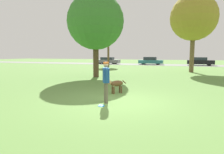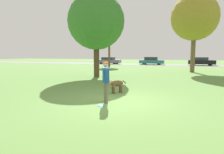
{
  "view_description": "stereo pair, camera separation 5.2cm",
  "coord_description": "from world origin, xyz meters",
  "views": [
    {
      "loc": [
        2.39,
        -7.34,
        1.89
      ],
      "look_at": [
        -0.5,
        0.7,
        0.9
      ],
      "focal_mm": 32.0,
      "sensor_mm": 36.0,
      "label": 1
    },
    {
      "loc": [
        2.44,
        -7.32,
        1.89
      ],
      "look_at": [
        -0.5,
        0.7,
        0.9
      ],
      "focal_mm": 32.0,
      "sensor_mm": 36.0,
      "label": 2
    }
  ],
  "objects": [
    {
      "name": "ground_plane",
      "position": [
        0.0,
        0.0,
        0.0
      ],
      "size": [
        120.0,
        120.0,
        0.0
      ],
      "primitive_type": "plane",
      "color": "#608C42"
    },
    {
      "name": "far_road_strip",
      "position": [
        0.0,
        28.46,
        0.01
      ],
      "size": [
        120.0,
        6.0,
        0.01
      ],
      "color": "gray",
      "rests_on": "ground_plane"
    },
    {
      "name": "person",
      "position": [
        -0.41,
        -0.23,
        0.93
      ],
      "size": [
        0.4,
        0.65,
        1.59
      ],
      "rotation": [
        0.0,
        0.0,
        -1.08
      ],
      "color": "#665B4C",
      "rests_on": "ground_plane"
    },
    {
      "name": "dog",
      "position": [
        -0.62,
        1.59,
        0.46
      ],
      "size": [
        0.76,
        0.87,
        0.66
      ],
      "rotation": [
        0.0,
        0.0,
        4.01
      ],
      "color": "brown",
      "rests_on": "ground_plane"
    },
    {
      "name": "frisbee",
      "position": [
        -0.38,
        -0.79,
        0.01
      ],
      "size": [
        0.24,
        0.24,
        0.02
      ],
      "color": "#268CE5",
      "rests_on": "ground_plane"
    },
    {
      "name": "tree_near_left",
      "position": [
        -4.42,
        7.66,
        4.48
      ],
      "size": [
        4.56,
        4.56,
        6.78
      ],
      "color": "#4C3826",
      "rests_on": "ground_plane"
    },
    {
      "name": "tree_far_left",
      "position": [
        -8.55,
        21.37,
        4.83
      ],
      "size": [
        2.71,
        2.71,
        6.24
      ],
      "color": "brown",
      "rests_on": "ground_plane"
    },
    {
      "name": "tree_mid_center",
      "position": [
        3.14,
        14.94,
        5.54
      ],
      "size": [
        4.68,
        4.68,
        7.91
      ],
      "color": "brown",
      "rests_on": "ground_plane"
    },
    {
      "name": "parked_car_grey",
      "position": [
        -11.34,
        28.44,
        0.63
      ],
      "size": [
        4.5,
        1.73,
        1.28
      ],
      "rotation": [
        0.0,
        0.0,
        0.01
      ],
      "color": "slate",
      "rests_on": "ground_plane"
    },
    {
      "name": "parked_car_teal",
      "position": [
        -3.22,
        28.65,
        0.66
      ],
      "size": [
        4.31,
        1.77,
        1.36
      ],
      "rotation": [
        0.0,
        0.0,
        0.02
      ],
      "color": "teal",
      "rests_on": "ground_plane"
    },
    {
      "name": "parked_car_black",
      "position": [
        4.95,
        28.69,
        0.67
      ],
      "size": [
        4.19,
        1.79,
        1.35
      ],
      "rotation": [
        0.0,
        0.0,
        -0.03
      ],
      "color": "black",
      "rests_on": "ground_plane"
    }
  ]
}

